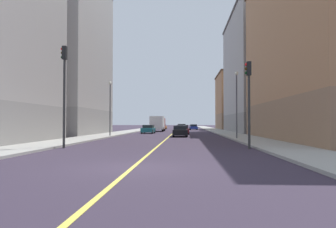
{
  "coord_description": "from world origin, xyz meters",
  "views": [
    {
      "loc": [
        2.0,
        -12.21,
        1.71
      ],
      "look_at": [
        -0.81,
        39.45,
        3.06
      ],
      "focal_mm": 34.73,
      "sensor_mm": 36.0,
      "label": 1
    }
  ],
  "objects_px": {
    "traffic_light_left_near": "(249,92)",
    "street_lamp_left_near": "(237,97)",
    "car_orange": "(162,127)",
    "traffic_light_right_near": "(64,83)",
    "car_teal": "(148,129)",
    "car_maroon": "(182,130)",
    "car_blue": "(193,127)",
    "box_truck": "(158,123)",
    "street_lamp_right_near": "(110,102)",
    "building_left_far": "(237,102)",
    "car_green": "(182,127)",
    "building_left_near": "(322,43)",
    "car_black": "(180,131)",
    "building_right_midblock": "(65,54)",
    "building_left_mid": "(259,73)"
  },
  "relations": [
    {
      "from": "building_left_far",
      "to": "traffic_light_left_near",
      "type": "xyz_separation_m",
      "value": [
        -8.77,
        -60.1,
        -3.23
      ]
    },
    {
      "from": "street_lamp_right_near",
      "to": "car_black",
      "type": "relative_size",
      "value": 1.44
    },
    {
      "from": "street_lamp_right_near",
      "to": "car_black",
      "type": "xyz_separation_m",
      "value": [
        8.41,
        0.56,
        -3.49
      ]
    },
    {
      "from": "building_left_mid",
      "to": "car_black",
      "type": "xyz_separation_m",
      "value": [
        -13.54,
        -18.51,
        -9.82
      ]
    },
    {
      "from": "building_left_far",
      "to": "car_black",
      "type": "relative_size",
      "value": 3.57
    },
    {
      "from": "traffic_light_left_near",
      "to": "car_teal",
      "type": "distance_m",
      "value": 31.04
    },
    {
      "from": "car_green",
      "to": "box_truck",
      "type": "distance_m",
      "value": 8.96
    },
    {
      "from": "building_left_near",
      "to": "car_teal",
      "type": "distance_m",
      "value": 28.16
    },
    {
      "from": "traffic_light_left_near",
      "to": "car_orange",
      "type": "relative_size",
      "value": 1.22
    },
    {
      "from": "building_left_far",
      "to": "building_right_midblock",
      "type": "distance_m",
      "value": 47.55
    },
    {
      "from": "car_teal",
      "to": "box_truck",
      "type": "xyz_separation_m",
      "value": [
        0.46,
        11.87,
        0.93
      ]
    },
    {
      "from": "car_orange",
      "to": "traffic_light_right_near",
      "type": "bearing_deg",
      "value": -92.13
    },
    {
      "from": "street_lamp_right_near",
      "to": "car_green",
      "type": "relative_size",
      "value": 1.48
    },
    {
      "from": "street_lamp_right_near",
      "to": "building_left_far",
      "type": "bearing_deg",
      "value": 62.79
    },
    {
      "from": "building_right_midblock",
      "to": "car_maroon",
      "type": "distance_m",
      "value": 19.75
    },
    {
      "from": "car_blue",
      "to": "box_truck",
      "type": "relative_size",
      "value": 0.57
    },
    {
      "from": "car_orange",
      "to": "car_maroon",
      "type": "relative_size",
      "value": 1.02
    },
    {
      "from": "car_blue",
      "to": "car_black",
      "type": "distance_m",
      "value": 37.41
    },
    {
      "from": "traffic_light_right_near",
      "to": "car_maroon",
      "type": "distance_m",
      "value": 27.52
    },
    {
      "from": "traffic_light_left_near",
      "to": "street_lamp_left_near",
      "type": "xyz_separation_m",
      "value": [
        1.02,
        11.54,
        0.53
      ]
    },
    {
      "from": "street_lamp_right_near",
      "to": "car_black",
      "type": "distance_m",
      "value": 9.12
    },
    {
      "from": "building_left_far",
      "to": "car_maroon",
      "type": "height_order",
      "value": "building_left_far"
    },
    {
      "from": "building_right_midblock",
      "to": "car_orange",
      "type": "bearing_deg",
      "value": 73.54
    },
    {
      "from": "car_green",
      "to": "car_orange",
      "type": "xyz_separation_m",
      "value": [
        -5.02,
        11.59,
        -0.03
      ]
    },
    {
      "from": "car_green",
      "to": "car_teal",
      "type": "relative_size",
      "value": 1.04
    },
    {
      "from": "car_maroon",
      "to": "street_lamp_right_near",
      "type": "bearing_deg",
      "value": -134.48
    },
    {
      "from": "car_orange",
      "to": "box_truck",
      "type": "height_order",
      "value": "box_truck"
    },
    {
      "from": "car_teal",
      "to": "traffic_light_left_near",
      "type": "bearing_deg",
      "value": -71.3
    },
    {
      "from": "car_blue",
      "to": "car_black",
      "type": "relative_size",
      "value": 1.02
    },
    {
      "from": "building_left_near",
      "to": "traffic_light_left_near",
      "type": "bearing_deg",
      "value": -131.23
    },
    {
      "from": "street_lamp_left_near",
      "to": "car_blue",
      "type": "height_order",
      "value": "street_lamp_left_near"
    },
    {
      "from": "car_blue",
      "to": "box_truck",
      "type": "height_order",
      "value": "box_truck"
    },
    {
      "from": "street_lamp_left_near",
      "to": "street_lamp_right_near",
      "type": "distance_m",
      "value": 15.37
    },
    {
      "from": "street_lamp_left_near",
      "to": "car_orange",
      "type": "relative_size",
      "value": 1.43
    },
    {
      "from": "box_truck",
      "to": "traffic_light_right_near",
      "type": "bearing_deg",
      "value": -93.83
    },
    {
      "from": "building_right_midblock",
      "to": "car_teal",
      "type": "xyz_separation_m",
      "value": [
        11.03,
        6.03,
        -10.69
      ]
    },
    {
      "from": "car_teal",
      "to": "car_black",
      "type": "xyz_separation_m",
      "value": [
        5.13,
        -11.28,
        -0.0
      ]
    },
    {
      "from": "traffic_light_left_near",
      "to": "car_black",
      "type": "bearing_deg",
      "value": 104.87
    },
    {
      "from": "car_orange",
      "to": "car_maroon",
      "type": "xyz_separation_m",
      "value": [
        5.38,
        -34.22,
        0.01
      ]
    },
    {
      "from": "building_left_near",
      "to": "street_lamp_right_near",
      "type": "bearing_deg",
      "value": 161.33
    },
    {
      "from": "building_right_midblock",
      "to": "car_orange",
      "type": "xyz_separation_m",
      "value": [
        10.98,
        37.17,
        -10.68
      ]
    },
    {
      "from": "building_right_midblock",
      "to": "building_left_mid",
      "type": "bearing_deg",
      "value": 24.05
    },
    {
      "from": "building_left_near",
      "to": "building_right_midblock",
      "type": "relative_size",
      "value": 1.12
    },
    {
      "from": "street_lamp_left_near",
      "to": "car_green",
      "type": "relative_size",
      "value": 1.51
    },
    {
      "from": "building_left_far",
      "to": "car_blue",
      "type": "relative_size",
      "value": 3.51
    },
    {
      "from": "building_left_mid",
      "to": "car_teal",
      "type": "distance_m",
      "value": 22.3
    },
    {
      "from": "car_teal",
      "to": "car_maroon",
      "type": "height_order",
      "value": "car_maroon"
    },
    {
      "from": "car_orange",
      "to": "car_teal",
      "type": "height_order",
      "value": "car_teal"
    },
    {
      "from": "box_truck",
      "to": "building_left_near",
      "type": "bearing_deg",
      "value": -59.67
    },
    {
      "from": "car_teal",
      "to": "box_truck",
      "type": "relative_size",
      "value": 0.53
    }
  ]
}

